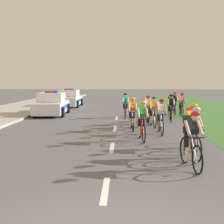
% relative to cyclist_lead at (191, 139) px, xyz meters
% --- Properties ---
extents(kerb_edge, '(0.16, 60.00, 0.13)m').
position_rel_cyclist_lead_xyz_m(kerb_edge, '(-7.61, 10.05, -0.72)').
color(kerb_edge, '#9E9E99').
rests_on(kerb_edge, ground).
extents(lane_markings_centre, '(0.14, 17.60, 0.01)m').
position_rel_cyclist_lead_xyz_m(lane_markings_centre, '(-2.11, 2.40, -0.78)').
color(lane_markings_centre, white).
rests_on(lane_markings_centre, ground).
extents(cyclist_lead, '(0.45, 1.72, 1.56)m').
position_rel_cyclist_lead_xyz_m(cyclist_lead, '(0.00, 0.00, 0.00)').
color(cyclist_lead, black).
rests_on(cyclist_lead, ground).
extents(cyclist_second, '(0.44, 1.72, 1.56)m').
position_rel_cyclist_lead_xyz_m(cyclist_second, '(0.31, 1.13, 0.00)').
color(cyclist_second, black).
rests_on(cyclist_second, ground).
extents(cyclist_third, '(0.42, 1.72, 1.56)m').
position_rel_cyclist_lead_xyz_m(cyclist_third, '(0.57, 2.41, 0.00)').
color(cyclist_third, black).
rests_on(cyclist_third, ground).
extents(cyclist_fourth, '(0.44, 1.72, 1.56)m').
position_rel_cyclist_lead_xyz_m(cyclist_fourth, '(-1.02, 3.60, 0.00)').
color(cyclist_fourth, black).
rests_on(cyclist_fourth, ground).
extents(cyclist_fifth, '(0.42, 1.72, 1.56)m').
position_rel_cyclist_lead_xyz_m(cyclist_fifth, '(-0.12, 5.12, 0.00)').
color(cyclist_fifth, black).
rests_on(cyclist_fifth, ground).
extents(cyclist_sixth, '(0.43, 1.72, 1.56)m').
position_rel_cyclist_lead_xyz_m(cyclist_sixth, '(-1.30, 6.07, 0.00)').
color(cyclist_sixth, black).
rests_on(cyclist_sixth, ground).
extents(cyclist_seventh, '(0.44, 1.72, 1.56)m').
position_rel_cyclist_lead_xyz_m(cyclist_seventh, '(-0.26, 7.06, 0.00)').
color(cyclist_seventh, black).
rests_on(cyclist_seventh, ground).
extents(cyclist_eighth, '(0.42, 1.72, 1.56)m').
position_rel_cyclist_lead_xyz_m(cyclist_eighth, '(-0.43, 8.08, 0.00)').
color(cyclist_eighth, black).
rests_on(cyclist_eighth, ground).
extents(cyclist_ninth, '(0.45, 1.72, 1.56)m').
position_rel_cyclist_lead_xyz_m(cyclist_ninth, '(0.97, 9.35, 0.00)').
color(cyclist_ninth, black).
rests_on(cyclist_ninth, ground).
extents(cyclist_tenth, '(0.43, 1.72, 1.56)m').
position_rel_cyclist_lead_xyz_m(cyclist_tenth, '(1.99, 11.47, 0.00)').
color(cyclist_tenth, black).
rests_on(cyclist_tenth, ground).
extents(cyclist_eleventh, '(0.43, 1.72, 1.56)m').
position_rel_cyclist_lead_xyz_m(cyclist_eleventh, '(1.77, 12.78, 0.00)').
color(cyclist_eleventh, black).
rests_on(cyclist_eleventh, ground).
extents(cyclist_twelfth, '(0.42, 1.72, 1.56)m').
position_rel_cyclist_lead_xyz_m(cyclist_twelfth, '(-1.58, 10.85, 0.00)').
color(cyclist_twelfth, black).
rests_on(cyclist_twelfth, ground).
extents(police_car_nearest, '(2.17, 4.48, 1.59)m').
position_rel_cyclist_lead_xyz_m(police_car_nearest, '(-6.47, 12.17, -0.11)').
color(police_car_nearest, white).
rests_on(police_car_nearest, ground).
extents(police_car_second, '(2.02, 4.41, 1.59)m').
position_rel_cyclist_lead_xyz_m(police_car_second, '(-6.48, 18.81, -0.11)').
color(police_car_second, white).
rests_on(police_car_second, ground).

